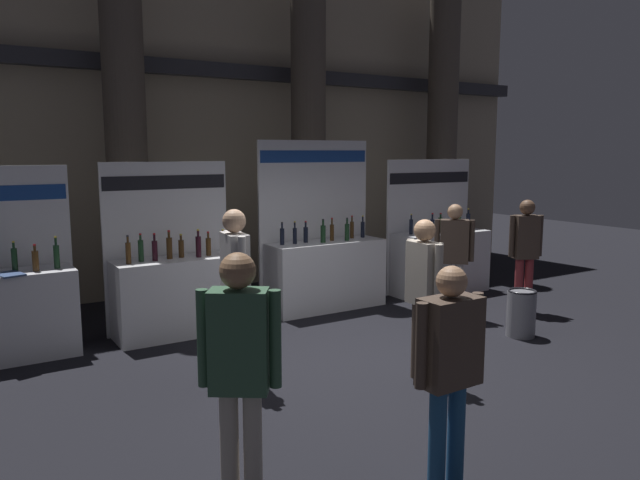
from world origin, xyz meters
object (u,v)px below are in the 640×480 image
at_px(exhibitor_booth_1, 176,289).
at_px(visitor_7, 449,358).
at_px(exhibitor_booth_2, 324,267).
at_px(trash_bin, 521,313).
at_px(visitor_2, 423,287).
at_px(visitor_5, 454,251).
at_px(visitor_4, 525,247).
at_px(visitor_9, 239,361).
at_px(exhibitor_booth_3, 439,257).
at_px(visitor_3, 235,280).

xyz_separation_m(exhibitor_booth_1, visitor_7, (0.38, -4.62, 0.37)).
distance_m(exhibitor_booth_2, trash_bin, 2.95).
distance_m(visitor_2, visitor_7, 2.11).
height_order(trash_bin, visitor_7, visitor_7).
bearing_deg(visitor_5, visitor_7, -92.83).
xyz_separation_m(exhibitor_booth_2, visitor_5, (1.30, -1.42, 0.33)).
xyz_separation_m(visitor_4, visitor_9, (-5.73, -2.46, 0.06)).
bearing_deg(exhibitor_booth_3, visitor_7, -132.46).
distance_m(visitor_4, visitor_7, 5.29).
xyz_separation_m(trash_bin, visitor_5, (-0.09, 1.16, 0.67)).
distance_m(exhibitor_booth_1, visitor_9, 4.25).
distance_m(exhibitor_booth_1, visitor_4, 5.06).
xyz_separation_m(exhibitor_booth_3, visitor_2, (-2.92, -2.88, 0.39)).
height_order(exhibitor_booth_2, visitor_4, exhibitor_booth_2).
bearing_deg(visitor_7, visitor_2, 52.29).
relative_size(exhibitor_booth_2, visitor_4, 1.52).
bearing_deg(exhibitor_booth_2, visitor_4, -36.55).
xyz_separation_m(trash_bin, visitor_3, (-3.79, 0.51, 0.78)).
xyz_separation_m(exhibitor_booth_2, visitor_4, (2.40, -1.78, 0.35)).
height_order(visitor_3, visitor_9, visitor_3).
height_order(visitor_2, visitor_5, visitor_2).
xyz_separation_m(exhibitor_booth_2, exhibitor_booth_3, (2.19, -0.17, -0.03)).
bearing_deg(visitor_9, exhibitor_booth_3, 70.52).
relative_size(exhibitor_booth_2, visitor_9, 1.45).
bearing_deg(exhibitor_booth_1, visitor_9, -103.25).
bearing_deg(trash_bin, visitor_3, 172.37).
bearing_deg(exhibitor_booth_3, exhibitor_booth_1, 179.40).
xyz_separation_m(exhibitor_booth_1, trash_bin, (3.76, -2.45, -0.29)).
distance_m(exhibitor_booth_1, exhibitor_booth_3, 4.56).
xyz_separation_m(visitor_3, visitor_7, (0.41, -2.67, -0.11)).
height_order(visitor_2, visitor_3, visitor_3).
distance_m(exhibitor_booth_3, visitor_7, 6.21).
distance_m(exhibitor_booth_2, visitor_2, 3.16).
distance_m(exhibitor_booth_1, visitor_3, 2.00).
bearing_deg(exhibitor_booth_3, visitor_5, -125.66).
height_order(exhibitor_booth_2, exhibitor_booth_3, exhibitor_booth_2).
relative_size(visitor_7, visitor_9, 0.92).
distance_m(trash_bin, visitor_7, 4.07).
height_order(trash_bin, visitor_3, visitor_3).
bearing_deg(visitor_5, trash_bin, -43.74).
bearing_deg(visitor_3, exhibitor_booth_3, -59.93).
relative_size(visitor_2, visitor_7, 1.05).
bearing_deg(exhibitor_booth_2, visitor_5, -47.43).
bearing_deg(visitor_4, visitor_3, 28.94).
xyz_separation_m(exhibitor_booth_1, visitor_2, (1.64, -2.93, 0.40)).
xyz_separation_m(exhibitor_booth_1, visitor_3, (-0.03, -1.94, 0.48)).
bearing_deg(visitor_5, exhibitor_booth_2, 174.42).
bearing_deg(visitor_5, exhibitor_booth_1, -157.54).
bearing_deg(visitor_4, visitor_9, 48.67).
bearing_deg(exhibitor_booth_1, visitor_3, -90.75).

